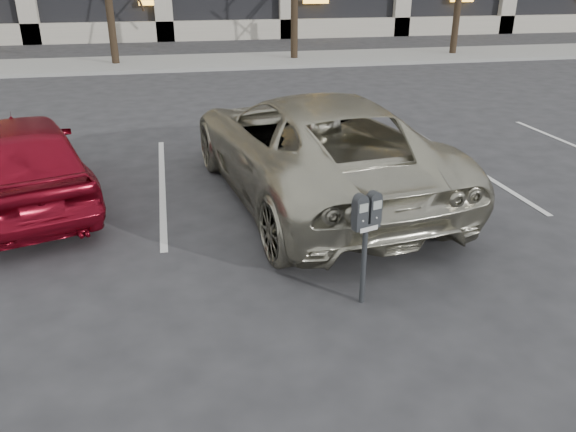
{
  "coord_description": "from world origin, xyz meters",
  "views": [
    {
      "loc": [
        -1.19,
        -6.91,
        3.31
      ],
      "look_at": [
        -0.06,
        -1.65,
        0.97
      ],
      "focal_mm": 35.0,
      "sensor_mm": 36.0,
      "label": 1
    }
  ],
  "objects": [
    {
      "name": "parking_meter",
      "position": [
        0.7,
        -1.94,
        0.96
      ],
      "size": [
        0.34,
        0.21,
        1.25
      ],
      "rotation": [
        0.0,
        0.0,
        0.29
      ],
      "color": "black",
      "rests_on": "ground"
    },
    {
      "name": "ground",
      "position": [
        0.0,
        0.0,
        0.0
      ],
      "size": [
        140.0,
        140.0,
        0.0
      ],
      "primitive_type": "plane",
      "color": "#28282B",
      "rests_on": "ground"
    },
    {
      "name": "sidewalk",
      "position": [
        0.0,
        16.0,
        0.06
      ],
      "size": [
        80.0,
        4.0,
        0.12
      ],
      "primitive_type": "cube",
      "color": "gray",
      "rests_on": "ground"
    },
    {
      "name": "suv_silver",
      "position": [
        0.95,
        1.3,
        0.82
      ],
      "size": [
        3.45,
        6.23,
        1.66
      ],
      "rotation": [
        0.0,
        0.0,
        3.26
      ],
      "color": "#AEA994",
      "rests_on": "ground"
    },
    {
      "name": "stall_lines",
      "position": [
        -1.4,
        2.3,
        0.01
      ],
      "size": [
        16.9,
        5.2,
        0.0
      ],
      "color": "silver",
      "rests_on": "ground"
    },
    {
      "name": "car_red",
      "position": [
        -3.43,
        1.82,
        0.72
      ],
      "size": [
        2.95,
        4.57,
        1.45
      ],
      "primitive_type": "imported",
      "rotation": [
        0.0,
        0.0,
        3.46
      ],
      "color": "maroon",
      "rests_on": "ground"
    }
  ]
}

